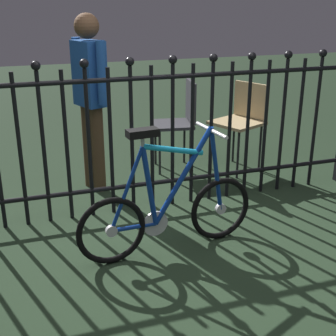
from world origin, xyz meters
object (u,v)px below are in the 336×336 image
at_px(person_visitor, 90,89).
at_px(chair_charcoal, 181,117).
at_px(bicycle, 168,209).
at_px(chair_tan, 242,116).

bearing_deg(person_visitor, chair_charcoal, 14.87).
bearing_deg(chair_charcoal, person_visitor, -165.13).
relative_size(bicycle, person_visitor, 0.83).
bearing_deg(chair_tan, bicycle, -132.50).
xyz_separation_m(chair_tan, person_visitor, (-1.52, -0.06, 0.37)).
bearing_deg(bicycle, chair_charcoal, 67.24).
relative_size(bicycle, chair_charcoal, 1.44).
distance_m(bicycle, chair_tan, 1.85).
distance_m(bicycle, chair_charcoal, 1.69).
relative_size(chair_tan, person_visitor, 0.56).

